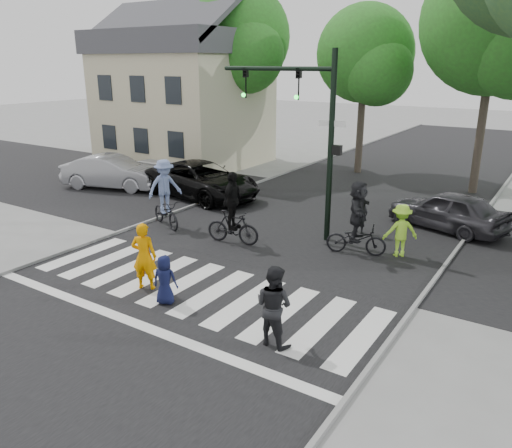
% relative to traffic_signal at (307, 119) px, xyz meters
% --- Properties ---
extents(ground, '(120.00, 120.00, 0.00)m').
position_rel_traffic_signal_xyz_m(ground, '(-0.35, -6.20, -3.90)').
color(ground, gray).
rests_on(ground, ground).
extents(road_stem, '(10.00, 70.00, 0.01)m').
position_rel_traffic_signal_xyz_m(road_stem, '(-0.35, -1.20, -3.90)').
color(road_stem, black).
rests_on(road_stem, ground).
extents(road_cross, '(70.00, 10.00, 0.01)m').
position_rel_traffic_signal_xyz_m(road_cross, '(-0.35, 1.80, -3.89)').
color(road_cross, black).
rests_on(road_cross, ground).
extents(curb_left, '(0.10, 70.00, 0.10)m').
position_rel_traffic_signal_xyz_m(curb_left, '(-5.40, -1.20, -3.85)').
color(curb_left, gray).
rests_on(curb_left, ground).
extents(curb_right, '(0.10, 70.00, 0.10)m').
position_rel_traffic_signal_xyz_m(curb_right, '(4.70, -1.20, -3.85)').
color(curb_right, gray).
rests_on(curb_right, ground).
extents(crosswalk, '(10.00, 3.85, 0.01)m').
position_rel_traffic_signal_xyz_m(crosswalk, '(-0.35, -5.54, -3.89)').
color(crosswalk, silver).
rests_on(crosswalk, ground).
extents(traffic_signal, '(4.45, 0.29, 6.00)m').
position_rel_traffic_signal_xyz_m(traffic_signal, '(0.00, 0.00, 0.00)').
color(traffic_signal, black).
rests_on(traffic_signal, ground).
extents(bg_tree_0, '(5.46, 5.20, 8.97)m').
position_rel_traffic_signal_xyz_m(bg_tree_0, '(-14.09, 9.80, 2.24)').
color(bg_tree_0, brown).
rests_on(bg_tree_0, ground).
extents(bg_tree_1, '(6.09, 5.80, 9.80)m').
position_rel_traffic_signal_xyz_m(bg_tree_1, '(-9.06, 9.28, 2.75)').
color(bg_tree_1, brown).
rests_on(bg_tree_1, ground).
extents(bg_tree_2, '(5.04, 4.80, 8.40)m').
position_rel_traffic_signal_xyz_m(bg_tree_2, '(-2.11, 10.42, 1.88)').
color(bg_tree_2, brown).
rests_on(bg_tree_2, ground).
extents(bg_tree_3, '(6.30, 6.00, 10.20)m').
position_rel_traffic_signal_xyz_m(bg_tree_3, '(3.95, 9.07, 3.04)').
color(bg_tree_3, brown).
rests_on(bg_tree_3, ground).
extents(house, '(8.40, 8.10, 8.82)m').
position_rel_traffic_signal_xyz_m(house, '(-11.85, 7.78, -0.10)').
color(house, beige).
rests_on(house, ground).
extents(pedestrian_woman, '(0.77, 0.65, 1.78)m').
position_rel_traffic_signal_xyz_m(pedestrian_woman, '(-1.48, -5.92, -3.01)').
color(pedestrian_woman, orange).
rests_on(pedestrian_woman, ground).
extents(pedestrian_child, '(0.70, 0.57, 1.24)m').
position_rel_traffic_signal_xyz_m(pedestrian_child, '(-0.47, -6.27, -3.28)').
color(pedestrian_child, '#0F1336').
rests_on(pedestrian_child, ground).
extents(pedestrian_adult, '(0.91, 0.74, 1.74)m').
position_rel_traffic_signal_xyz_m(pedestrian_adult, '(2.66, -6.41, -3.03)').
color(pedestrian_adult, black).
rests_on(pedestrian_adult, ground).
extents(cyclist_left, '(2.01, 1.41, 2.41)m').
position_rel_traffic_signal_xyz_m(cyclist_left, '(-4.58, -1.79, -2.86)').
color(cyclist_left, black).
rests_on(cyclist_left, ground).
extents(cyclist_mid, '(1.86, 1.15, 2.35)m').
position_rel_traffic_signal_xyz_m(cyclist_mid, '(-1.57, -1.93, -2.94)').
color(cyclist_mid, black).
rests_on(cyclist_mid, ground).
extents(cyclist_right, '(1.90, 1.76, 2.28)m').
position_rel_traffic_signal_xyz_m(cyclist_right, '(2.13, -0.66, -2.88)').
color(cyclist_right, black).
rests_on(cyclist_right, ground).
extents(car_suv, '(5.84, 3.36, 1.53)m').
position_rel_traffic_signal_xyz_m(car_suv, '(-6.06, 2.03, -3.13)').
color(car_suv, black).
rests_on(car_suv, ground).
extents(car_silver, '(4.91, 2.96, 1.53)m').
position_rel_traffic_signal_xyz_m(car_silver, '(-10.54, 1.08, -3.14)').
color(car_silver, '#9B9CA1').
rests_on(car_silver, ground).
extents(car_grey, '(4.38, 2.75, 1.39)m').
position_rel_traffic_signal_xyz_m(car_grey, '(3.87, 3.28, -3.21)').
color(car_grey, '#323136').
rests_on(car_grey, ground).
extents(bystander_hivis, '(1.19, 1.10, 1.61)m').
position_rel_traffic_signal_xyz_m(bystander_hivis, '(3.29, -0.11, -3.09)').
color(bystander_hivis, '#B0FF36').
rests_on(bystander_hivis, ground).
extents(bystander_dark, '(0.64, 0.50, 1.55)m').
position_rel_traffic_signal_xyz_m(bystander_dark, '(1.47, 1.25, -3.13)').
color(bystander_dark, black).
rests_on(bystander_dark, ground).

